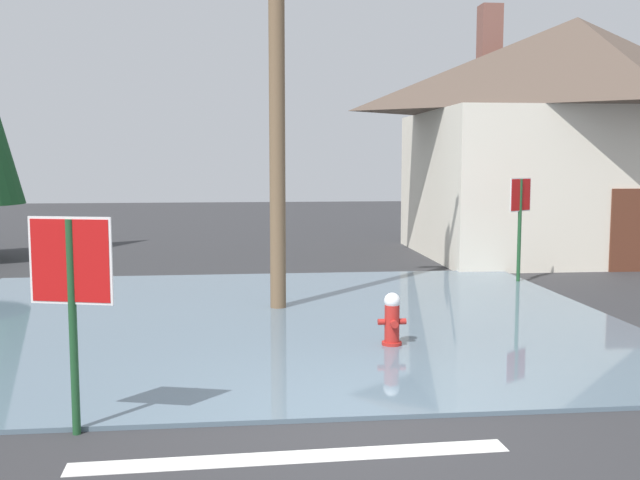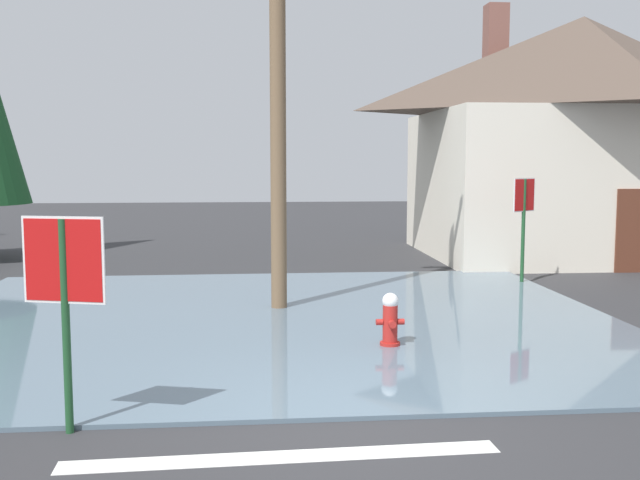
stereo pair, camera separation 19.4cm
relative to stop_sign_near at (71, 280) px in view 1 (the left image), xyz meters
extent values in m
cube|color=#2D2D30|center=(2.83, 0.21, -1.58)|extent=(80.00, 80.00, 0.10)
cube|color=slate|center=(2.10, 4.95, -1.51)|extent=(11.54, 9.78, 0.05)
cube|color=silver|center=(2.07, -0.81, -1.53)|extent=(4.01, 0.43, 0.01)
cylinder|color=#1E4C28|center=(0.00, 0.00, -0.47)|extent=(0.08, 0.08, 2.12)
cube|color=white|center=(0.00, 0.00, 0.19)|extent=(0.82, 0.25, 0.85)
cube|color=red|center=(0.00, 0.00, 0.19)|extent=(0.78, 0.24, 0.80)
cylinder|color=#AD231E|center=(3.77, 2.96, -1.48)|extent=(0.29, 0.29, 0.10)
cylinder|color=#AD231E|center=(3.77, 2.96, -1.17)|extent=(0.21, 0.21, 0.53)
sphere|color=white|center=(3.77, 2.96, -0.84)|extent=(0.23, 0.23, 0.23)
cylinder|color=#AD231E|center=(3.61, 2.96, -1.14)|extent=(0.10, 0.09, 0.09)
cylinder|color=#AD231E|center=(3.92, 2.96, -1.14)|extent=(0.10, 0.09, 0.09)
cylinder|color=#AD231E|center=(3.77, 2.80, -1.14)|extent=(0.10, 0.10, 0.10)
cylinder|color=brown|center=(2.30, 5.85, 3.15)|extent=(0.28, 0.28, 9.36)
cylinder|color=#1E4C28|center=(7.65, 8.16, -0.40)|extent=(0.08, 0.08, 2.27)
cube|color=white|center=(7.65, 8.16, 0.40)|extent=(0.60, 0.42, 0.72)
cube|color=red|center=(7.65, 8.16, 0.40)|extent=(0.58, 0.40, 0.68)
cube|color=silver|center=(10.97, 12.84, 0.47)|extent=(8.40, 6.58, 4.00)
pyramid|color=brown|center=(10.97, 12.84, 3.76)|extent=(9.07, 7.11, 2.60)
cube|color=brown|center=(8.88, 14.03, 4.41)|extent=(0.60, 0.60, 2.34)
cube|color=#592D1E|center=(10.95, 9.55, -0.53)|extent=(1.00, 0.07, 2.00)
camera|label=1|loc=(1.61, -7.29, 1.15)|focal=41.81mm
camera|label=2|loc=(1.80, -7.31, 1.15)|focal=41.81mm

